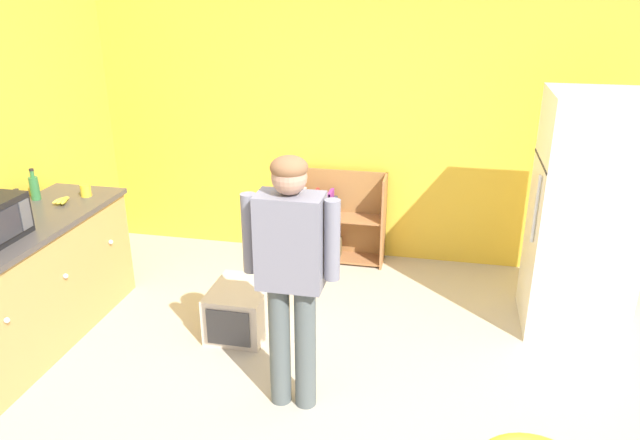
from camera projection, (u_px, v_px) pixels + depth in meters
ground_plane at (322, 405)px, 3.80m from camera, size 12.00×12.00×0.00m
back_wall at (375, 115)px, 5.42m from camera, size 5.20×0.06×2.70m
left_side_wall at (0, 142)px, 4.54m from camera, size 0.06×2.99×2.70m
kitchen_counter at (28, 285)px, 4.32m from camera, size 0.65×1.85×0.90m
refrigerator at (585, 216)px, 4.37m from camera, size 0.73×0.68×1.78m
bookshelf at (336, 222)px, 5.67m from camera, size 0.80×0.28×0.85m
standing_person at (291, 264)px, 3.48m from camera, size 0.57×0.22×1.60m
pet_carrier at (241, 309)px, 4.54m from camera, size 0.42×0.55×0.36m
banana_bunch at (63, 200)px, 4.58m from camera, size 0.12×0.16×0.04m
green_glass_bottle at (34, 187)px, 4.64m from camera, size 0.07×0.07×0.25m
clear_bottle at (20, 209)px, 4.20m from camera, size 0.07×0.07×0.25m
yellow_cup at (86, 191)px, 4.73m from camera, size 0.08×0.08×0.09m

